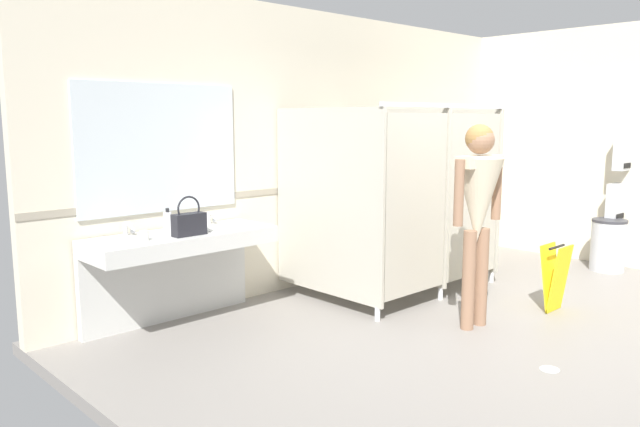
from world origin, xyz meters
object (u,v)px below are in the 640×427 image
paper_towel_dispenser_lower (617,202)px  wet_floor_sign (555,277)px  soap_dispenser (168,221)px  handbag (189,223)px  paper_towel_dispenser_upper (624,150)px  trash_bin (608,245)px  paper_cup (144,236)px  person_standing (478,200)px

paper_towel_dispenser_lower → wet_floor_sign: size_ratio=0.72×
soap_dispenser → wet_floor_sign: (2.76, -2.17, -0.58)m
wet_floor_sign → handbag: bearing=146.2°
paper_towel_dispenser_upper → soap_dispenser: bearing=159.3°
trash_bin → soap_dispenser: 5.11m
paper_cup → wet_floor_sign: bearing=-30.7°
paper_towel_dispenser_lower → paper_cup: 5.57m
handbag → paper_cup: bearing=176.1°
paper_towel_dispenser_lower → handbag: size_ratio=1.36×
paper_towel_dispenser_upper → trash_bin: 1.13m
paper_towel_dispenser_lower → trash_bin: (-0.26, -0.03, -0.49)m
paper_towel_dispenser_lower → soap_dispenser: 5.30m
paper_towel_dispenser_upper → paper_towel_dispenser_lower: (0.00, 0.04, -0.62)m
paper_towel_dispenser_upper → person_standing: person_standing is taller
soap_dispenser → handbag: bearing=-88.1°
wet_floor_sign → person_standing: bearing=163.7°
person_standing → paper_cup: size_ratio=20.28×
paper_towel_dispenser_upper → person_standing: 3.15m
handbag → trash_bin: bearing=-18.2°
trash_bin → paper_cup: paper_cup is taller
trash_bin → soap_dispenser: (-4.71, 1.88, 0.60)m
handbag → paper_cup: handbag is taller
trash_bin → person_standing: size_ratio=0.35×
paper_towel_dispenser_lower → soap_dispenser: soap_dispenser is taller
paper_towel_dispenser_lower → handbag: handbag is taller
paper_towel_dispenser_upper → person_standing: bearing=-179.6°
paper_towel_dispenser_upper → person_standing: (-3.14, -0.02, -0.30)m
handbag → wet_floor_sign: 3.36m
paper_towel_dispenser_upper → paper_towel_dispenser_lower: bearing=90.0°
trash_bin → paper_cup: bearing=162.8°
paper_towel_dispenser_lower → wet_floor_sign: bearing=-171.6°
paper_towel_dispenser_lower → person_standing: bearing=-179.0°
person_standing → handbag: person_standing is taller
paper_towel_dispenser_lower → handbag: (-4.96, 1.51, 0.14)m
paper_towel_dispenser_upper → trash_bin: bearing=179.9°
paper_towel_dispenser_upper → paper_towel_dispenser_lower: 0.62m
paper_towel_dispenser_upper → soap_dispenser: size_ratio=2.43×
person_standing → paper_cup: (-2.21, 1.60, -0.24)m
paper_towel_dispenser_upper → wet_floor_sign: (-2.21, -0.29, -1.09)m
paper_towel_dispenser_lower → soap_dispenser: size_ratio=2.29×
paper_towel_dispenser_upper → paper_cup: (-5.35, 1.58, -0.54)m
paper_towel_dispenser_upper → handbag: paper_towel_dispenser_upper is taller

